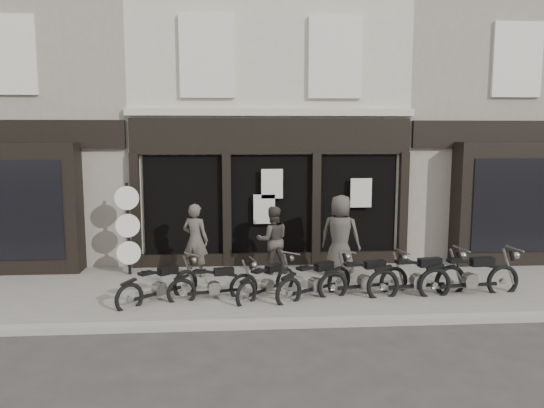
{
  "coord_description": "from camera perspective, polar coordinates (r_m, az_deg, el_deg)",
  "views": [
    {
      "loc": [
        -0.96,
        -10.55,
        3.54
      ],
      "look_at": [
        -0.09,
        1.6,
        1.89
      ],
      "focal_mm": 35.0,
      "sensor_mm": 36.0,
      "label": 1
    }
  ],
  "objects": [
    {
      "name": "man_centre",
      "position": [
        12.95,
        0.07,
        -3.88
      ],
      "size": [
        0.86,
        0.7,
        1.65
      ],
      "primitive_type": "imported",
      "rotation": [
        0.0,
        0.0,
        3.24
      ],
      "color": "#3B342F",
      "rests_on": "pavement"
    },
    {
      "name": "motorcycle_5",
      "position": [
        11.76,
        15.47,
        -7.91
      ],
      "size": [
        2.28,
        0.67,
        1.09
      ],
      "rotation": [
        0.0,
        0.0,
        0.15
      ],
      "color": "black",
      "rests_on": "ground"
    },
    {
      "name": "motorcycle_1",
      "position": [
        11.18,
        -6.23,
        -8.87
      ],
      "size": [
        1.88,
        0.69,
        0.91
      ],
      "rotation": [
        0.0,
        0.0,
        0.22
      ],
      "color": "black",
      "rests_on": "ground"
    },
    {
      "name": "motorcycle_2",
      "position": [
        11.31,
        -0.52,
        -8.64
      ],
      "size": [
        1.45,
        1.54,
        0.91
      ],
      "rotation": [
        0.0,
        0.0,
        0.83
      ],
      "color": "black",
      "rests_on": "ground"
    },
    {
      "name": "motorcycle_6",
      "position": [
        12.14,
        20.56,
        -7.62
      ],
      "size": [
        2.3,
        0.63,
        1.1
      ],
      "rotation": [
        0.0,
        0.0,
        0.09
      ],
      "color": "black",
      "rests_on": "ground"
    },
    {
      "name": "man_left",
      "position": [
        12.79,
        -8.24,
        -3.86
      ],
      "size": [
        0.75,
        0.64,
        1.76
      ],
      "primitive_type": "imported",
      "rotation": [
        0.0,
        0.0,
        2.74
      ],
      "color": "#46413A",
      "rests_on": "pavement"
    },
    {
      "name": "pavement",
      "position": [
        12.01,
        0.66,
        -9.15
      ],
      "size": [
        30.0,
        4.2,
        0.12
      ],
      "primitive_type": "cube",
      "color": "#656159",
      "rests_on": "ground_plane"
    },
    {
      "name": "motorcycle_0",
      "position": [
        11.25,
        -12.01,
        -8.81
      ],
      "size": [
        1.62,
        1.51,
        0.95
      ],
      "rotation": [
        0.0,
        0.0,
        0.74
      ],
      "color": "black",
      "rests_on": "ground"
    },
    {
      "name": "ground_plane",
      "position": [
        11.18,
        1.05,
        -10.78
      ],
      "size": [
        90.0,
        90.0,
        0.0
      ],
      "primitive_type": "plane",
      "color": "#2D2B28",
      "rests_on": "ground"
    },
    {
      "name": "man_right",
      "position": [
        12.81,
        7.35,
        -3.37
      ],
      "size": [
        1.13,
        0.96,
        1.95
      ],
      "primitive_type": "imported",
      "rotation": [
        0.0,
        0.0,
        2.71
      ],
      "color": "#3B3731",
      "rests_on": "pavement"
    },
    {
      "name": "advert_sign_post",
      "position": [
        13.2,
        -15.2,
        -3.03
      ],
      "size": [
        0.57,
        0.37,
        2.36
      ],
      "rotation": [
        0.0,
        0.0,
        0.12
      ],
      "color": "black",
      "rests_on": "ground"
    },
    {
      "name": "motorcycle_3",
      "position": [
        11.29,
        4.72,
        -8.52
      ],
      "size": [
        1.83,
        1.36,
        0.99
      ],
      "rotation": [
        0.0,
        0.0,
        0.58
      ],
      "color": "black",
      "rests_on": "ground"
    },
    {
      "name": "neighbour_right",
      "position": [
        18.01,
        20.09,
        8.83
      ],
      "size": [
        5.6,
        6.73,
        8.34
      ],
      "color": "gray",
      "rests_on": "ground"
    },
    {
      "name": "kerb",
      "position": [
        9.98,
        1.72,
        -12.69
      ],
      "size": [
        30.0,
        0.25,
        0.13
      ],
      "primitive_type": "cube",
      "color": "gray",
      "rests_on": "ground_plane"
    },
    {
      "name": "neighbour_left",
      "position": [
        17.32,
        -22.52,
        8.77
      ],
      "size": [
        5.6,
        6.73,
        8.34
      ],
      "color": "gray",
      "rests_on": "ground"
    },
    {
      "name": "motorcycle_4",
      "position": [
        11.6,
        9.96,
        -8.15
      ],
      "size": [
        2.06,
        0.72,
        1.0
      ],
      "rotation": [
        0.0,
        0.0,
        0.2
      ],
      "color": "black",
      "rests_on": "ground"
    },
    {
      "name": "central_building",
      "position": [
        16.54,
        -0.79,
        9.57
      ],
      "size": [
        7.3,
        6.22,
        8.34
      ],
      "color": "beige",
      "rests_on": "ground"
    }
  ]
}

